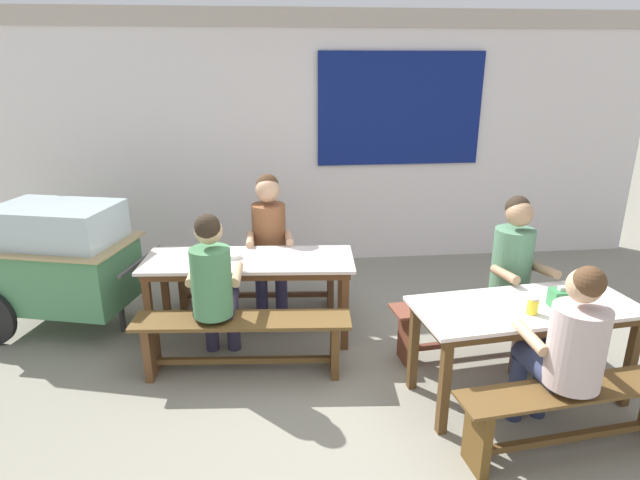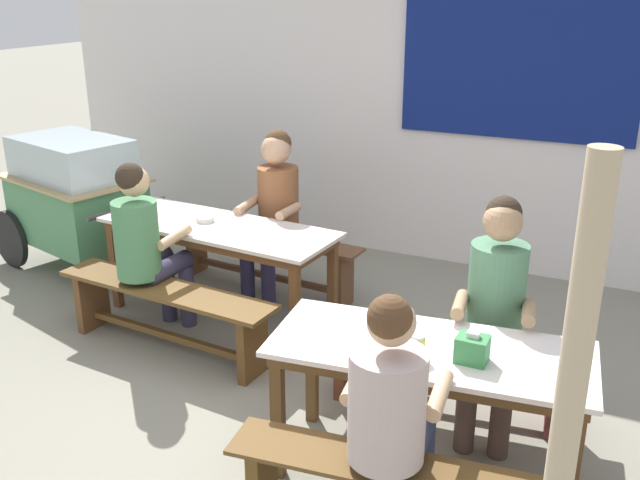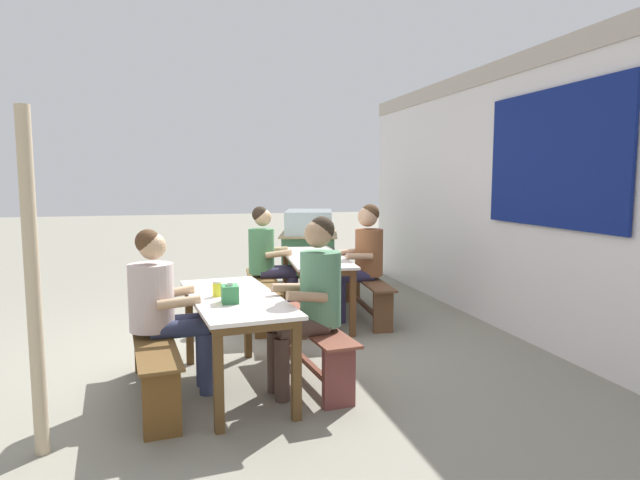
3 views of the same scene
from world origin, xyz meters
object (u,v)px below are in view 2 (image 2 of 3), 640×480
at_px(bench_far_front, 166,307).
at_px(dining_table_near, 429,361).
at_px(dining_table_far, 218,235).
at_px(bench_far_back, 266,253).
at_px(person_right_near_table, 495,303).
at_px(food_cart, 75,194).
at_px(soup_bowl, 205,219).
at_px(person_left_back_turned, 146,241).
at_px(person_near_front, 392,405).
at_px(condiment_jar, 417,346).
at_px(tissue_box, 472,349).
at_px(bench_near_back, 445,365).
at_px(person_center_facing, 274,204).

bearing_deg(bench_far_front, dining_table_near, -14.29).
relative_size(dining_table_far, bench_far_back, 1.07).
relative_size(dining_table_far, bench_far_front, 1.09).
distance_m(dining_table_far, person_right_near_table, 2.18).
bearing_deg(food_cart, person_right_near_table, -12.86).
bearing_deg(soup_bowl, bench_far_front, -82.49).
bearing_deg(person_left_back_turned, person_near_front, -27.48).
xyz_separation_m(person_near_front, condiment_jar, (-0.02, 0.40, 0.07)).
distance_m(person_near_front, person_left_back_turned, 2.44).
bearing_deg(bench_far_back, dining_table_far, -94.50).
xyz_separation_m(bench_far_back, person_near_front, (1.86, -2.23, 0.41)).
bearing_deg(bench_far_back, tissue_box, -40.11).
distance_m(dining_table_far, dining_table_near, 2.21).
bearing_deg(soup_bowl, condiment_jar, -31.92).
relative_size(bench_far_back, person_right_near_table, 1.27).
relative_size(food_cart, person_left_back_turned, 1.28).
bearing_deg(person_near_front, soup_bowl, 140.92).
bearing_deg(person_near_front, bench_near_back, 93.18).
relative_size(person_right_near_table, tissue_box, 8.91).
bearing_deg(person_center_facing, person_near_front, -51.11).
xyz_separation_m(bench_far_back, person_center_facing, (0.13, -0.08, 0.46)).
bearing_deg(bench_far_front, dining_table_far, 85.50).
bearing_deg(condiment_jar, food_cart, 156.43).
bearing_deg(person_near_front, person_left_back_turned, 152.52).
relative_size(dining_table_far, person_right_near_table, 1.36).
bearing_deg(person_right_near_table, person_left_back_turned, 179.04).
xyz_separation_m(person_center_facing, soup_bowl, (-0.31, -0.49, -0.02)).
bearing_deg(person_near_front, condiment_jar, 92.85).
xyz_separation_m(dining_table_far, food_cart, (-1.65, 0.31, 0.02)).
relative_size(food_cart, person_near_front, 1.32).
xyz_separation_m(food_cart, soup_bowl, (1.52, -0.28, 0.07)).
relative_size(person_right_near_table, soup_bowl, 9.99).
distance_m(person_right_near_table, person_center_facing, 2.20).
xyz_separation_m(dining_table_near, bench_far_front, (-1.96, 0.50, -0.33)).
bearing_deg(condiment_jar, dining_table_far, 146.99).
height_order(dining_table_near, person_center_facing, person_center_facing).
relative_size(dining_table_near, person_left_back_turned, 1.24).
bearing_deg(food_cart, bench_far_front, -29.78).
relative_size(bench_far_back, food_cart, 1.02).
height_order(dining_table_far, person_right_near_table, person_right_near_table).
bearing_deg(person_right_near_table, dining_table_near, -108.80).
distance_m(dining_table_near, person_center_facing, 2.38).
height_order(food_cart, person_near_front, person_near_front).
distance_m(bench_far_front, bench_near_back, 1.90).
relative_size(dining_table_far, person_near_front, 1.45).
distance_m(dining_table_far, soup_bowl, 0.16).
relative_size(bench_far_back, soup_bowl, 12.68).
bearing_deg(tissue_box, person_near_front, -114.95).
distance_m(bench_near_back, condiment_jar, 0.88).
height_order(person_right_near_table, soup_bowl, person_right_near_table).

